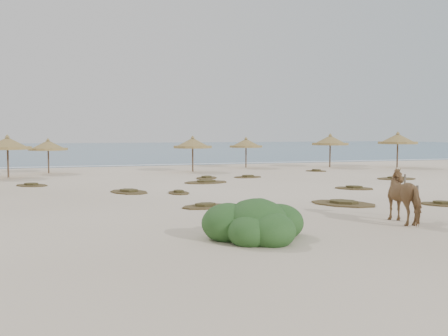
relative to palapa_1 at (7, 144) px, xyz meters
The scene contains 25 objects.
ground 20.29m from the palapa_1, 54.20° to the right, with size 160.00×160.00×0.00m, color beige.
ocean 59.86m from the palapa_1, 78.63° to the left, with size 200.00×100.00×0.01m, color #275776.
foam_line 15.40m from the palapa_1, 39.26° to the left, with size 70.00×0.60×0.01m, color white.
palapa_1 is the anchor object (origin of this frame).
palapa_2 3.74m from the palapa_1, 49.52° to the left, with size 3.45×3.45×2.58m.
palapa_3 12.83m from the palapa_1, ahead, with size 3.58×3.58×2.74m.
palapa_4 18.58m from the palapa_1, 12.47° to the left, with size 3.67×3.67×2.61m.
palapa_5 25.23m from the palapa_1, ahead, with size 4.04×4.04×2.91m.
palapa_6 30.42m from the palapa_1, ahead, with size 3.98×3.98×3.07m.
horse 26.10m from the palapa_1, 56.73° to the right, with size 0.95×2.08×1.76m, color olive.
fence_post_near 26.11m from the palapa_1, 54.34° to the right, with size 0.09×0.09×1.15m, color #64584B.
fence_post_far 24.83m from the palapa_1, 45.41° to the right, with size 0.09×0.09×1.20m, color #64584B.
bush 24.33m from the palapa_1, 69.14° to the right, with size 2.96×2.61×1.33m.
scrub_1 12.72m from the palapa_1, 58.38° to the right, with size 2.44×2.81×0.16m.
scrub_2 14.89m from the palapa_1, 53.16° to the right, with size 1.08×1.58×0.16m.
scrub_3 13.74m from the palapa_1, 32.13° to the right, with size 2.85×2.05×0.16m.
scrub_4 22.17m from the palapa_1, 34.98° to the right, with size 2.37×2.25×0.16m.
scrub_5 25.29m from the palapa_1, 20.21° to the right, with size 2.76×2.05×0.16m.
scrub_6 6.55m from the palapa_1, 73.27° to the right, with size 2.33×2.30×0.16m.
scrub_7 15.93m from the palapa_1, 17.43° to the right, with size 1.93×1.30×0.16m.
scrub_9 22.83m from the palapa_1, 50.24° to the right, with size 3.11×3.27×0.16m.
scrub_10 22.00m from the palapa_1, ahead, with size 1.89×1.80×0.16m.
scrub_11 18.86m from the palapa_1, 61.74° to the right, with size 2.24×1.73×0.16m.
scrub_12 26.39m from the palapa_1, 45.91° to the right, with size 2.03×2.05×0.16m.
scrub_13 13.27m from the palapa_1, 20.34° to the right, with size 2.12×2.38×0.16m.
Camera 1 is at (-8.17, -19.11, 2.98)m, focal length 40.00 mm.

